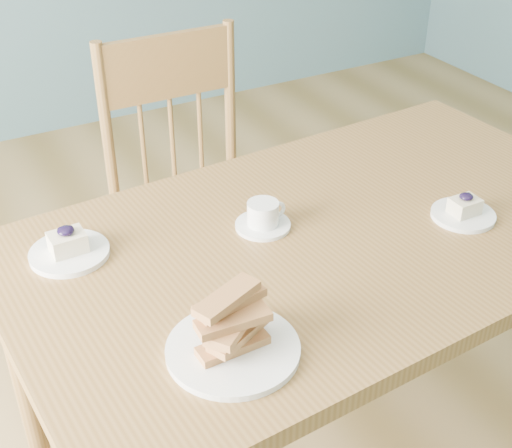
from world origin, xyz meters
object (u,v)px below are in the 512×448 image
object	(u,v)px
dining_table	(330,258)
biscotti_plate	(233,334)
cheesecake_plate_near	(464,211)
coffee_cup	(263,217)
cheesecake_plate_far	(69,248)
dining_chair	(194,199)

from	to	relation	value
dining_table	biscotti_plate	world-z (taller)	biscotti_plate
cheesecake_plate_near	biscotti_plate	xyz separation A→B (m)	(-0.68, -0.15, 0.03)
dining_table	biscotti_plate	size ratio (longest dim) A/B	6.25
biscotti_plate	coffee_cup	bearing A→B (deg)	53.15
cheesecake_plate_far	biscotti_plate	distance (m)	0.47
cheesecake_plate_near	coffee_cup	size ratio (longest dim) A/B	1.17
cheesecake_plate_far	biscotti_plate	bearing A→B (deg)	-68.74
biscotti_plate	cheesecake_plate_far	bearing A→B (deg)	111.26
dining_table	cheesecake_plate_far	bearing A→B (deg)	157.51
cheesecake_plate_far	coffee_cup	xyz separation A→B (m)	(0.42, -0.10, 0.01)
dining_table	coffee_cup	distance (m)	0.19
dining_table	cheesecake_plate_near	distance (m)	0.33
dining_chair	cheesecake_plate_far	xyz separation A→B (m)	(-0.51, -0.50, 0.29)
coffee_cup	cheesecake_plate_far	bearing A→B (deg)	169.22
dining_chair	coffee_cup	bearing A→B (deg)	-98.02
dining_table	dining_chair	xyz separation A→B (m)	(-0.04, 0.69, -0.19)
dining_chair	cheesecake_plate_far	bearing A→B (deg)	-134.89
cheesecake_plate_near	cheesecake_plate_far	world-z (taller)	cheesecake_plate_far
dining_table	cheesecake_plate_near	size ratio (longest dim) A/B	10.21
cheesecake_plate_near	biscotti_plate	distance (m)	0.69
dining_table	dining_chair	size ratio (longest dim) A/B	1.49
dining_table	cheesecake_plate_far	size ratio (longest dim) A/B	8.86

